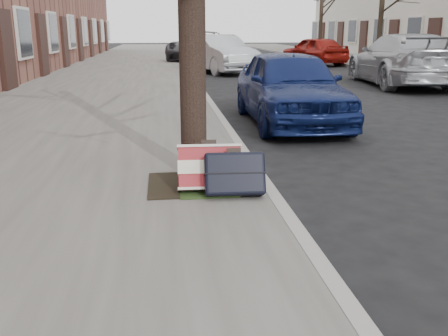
{
  "coord_description": "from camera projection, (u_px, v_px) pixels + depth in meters",
  "views": [
    {
      "loc": [
        -2.25,
        -3.53,
        1.61
      ],
      "look_at": [
        -1.72,
        0.8,
        0.39
      ],
      "focal_mm": 40.0,
      "sensor_mm": 36.0,
      "label": 1
    }
  ],
  "objects": [
    {
      "name": "far_sidewalk",
      "position": [
        423.0,
        71.0,
        19.31
      ],
      "size": [
        4.0,
        70.0,
        0.12
      ],
      "primitive_type": "cube",
      "color": "slate",
      "rests_on": "ground"
    },
    {
      "name": "car_far_back",
      "position": [
        314.0,
        51.0,
        23.14
      ],
      "size": [
        2.61,
        4.1,
        1.3
      ],
      "primitive_type": "imported",
      "rotation": [
        0.0,
        0.0,
        3.45
      ],
      "color": "maroon",
      "rests_on": "ground"
    },
    {
      "name": "suitcase_navy",
      "position": [
        235.0,
        174.0,
        4.57
      ],
      "size": [
        0.57,
        0.35,
        0.43
      ],
      "primitive_type": "cube",
      "rotation": [
        -0.42,
        0.0,
        -0.04
      ],
      "color": "black",
      "rests_on": "near_sidewalk"
    },
    {
      "name": "tree_far_b",
      "position": [
        382.0,
        3.0,
        21.35
      ],
      "size": [
        0.22,
        0.22,
        5.15
      ],
      "primitive_type": "cylinder",
      "color": "black",
      "rests_on": "far_sidewalk"
    },
    {
      "name": "car_near_back",
      "position": [
        201.0,
        47.0,
        25.26
      ],
      "size": [
        4.21,
        5.98,
        1.51
      ],
      "primitive_type": "imported",
      "rotation": [
        0.0,
        0.0,
        -0.35
      ],
      "color": "#313135",
      "rests_on": "ground"
    },
    {
      "name": "dirt_patch",
      "position": [
        191.0,
        184.0,
        4.96
      ],
      "size": [
        0.85,
        0.85,
        0.02
      ],
      "primitive_type": "cube",
      "color": "black",
      "rests_on": "near_sidewalk"
    },
    {
      "name": "near_sidewalk",
      "position": [
        122.0,
        74.0,
        17.97
      ],
      "size": [
        5.0,
        70.0,
        0.12
      ],
      "primitive_type": "cube",
      "color": "slate",
      "rests_on": "ground"
    },
    {
      "name": "car_near_front",
      "position": [
        290.0,
        87.0,
        8.69
      ],
      "size": [
        1.56,
        3.81,
        1.3
      ],
      "primitive_type": "imported",
      "rotation": [
        0.0,
        0.0,
        -0.01
      ],
      "color": "#101C50",
      "rests_on": "ground"
    },
    {
      "name": "car_far_front",
      "position": [
        402.0,
        60.0,
        14.56
      ],
      "size": [
        2.65,
        5.36,
        1.5
      ],
      "primitive_type": "imported",
      "rotation": [
        0.0,
        0.0,
        3.03
      ],
      "color": "#A0A3A8",
      "rests_on": "ground"
    },
    {
      "name": "ground",
      "position": [
        445.0,
        234.0,
        4.08
      ],
      "size": [
        120.0,
        120.0,
        0.0
      ],
      "primitive_type": "plane",
      "color": "black",
      "rests_on": "ground"
    },
    {
      "name": "tree_far_c",
      "position": [
        321.0,
        13.0,
        29.45
      ],
      "size": [
        0.22,
        0.22,
        4.78
      ],
      "primitive_type": "cylinder",
      "color": "black",
      "rests_on": "far_sidewalk"
    },
    {
      "name": "car_near_mid",
      "position": [
        218.0,
        54.0,
        18.95
      ],
      "size": [
        2.82,
        4.57,
        1.42
      ],
      "primitive_type": "imported",
      "rotation": [
        0.0,
        0.0,
        0.33
      ],
      "color": "#B7BBC0",
      "rests_on": "ground"
    },
    {
      "name": "suitcase_red",
      "position": [
        210.0,
        168.0,
        4.71
      ],
      "size": [
        0.6,
        0.34,
        0.45
      ],
      "primitive_type": "cube",
      "rotation": [
        -0.42,
        0.0,
        -0.04
      ],
      "color": "maroon",
      "rests_on": "near_sidewalk"
    }
  ]
}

